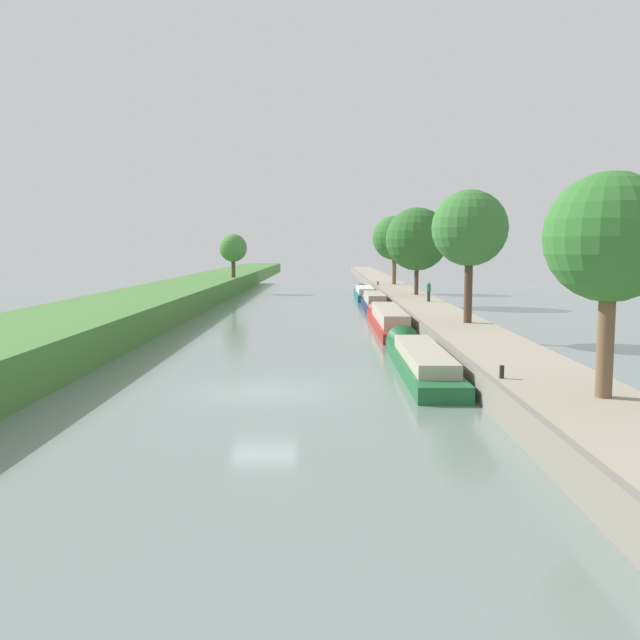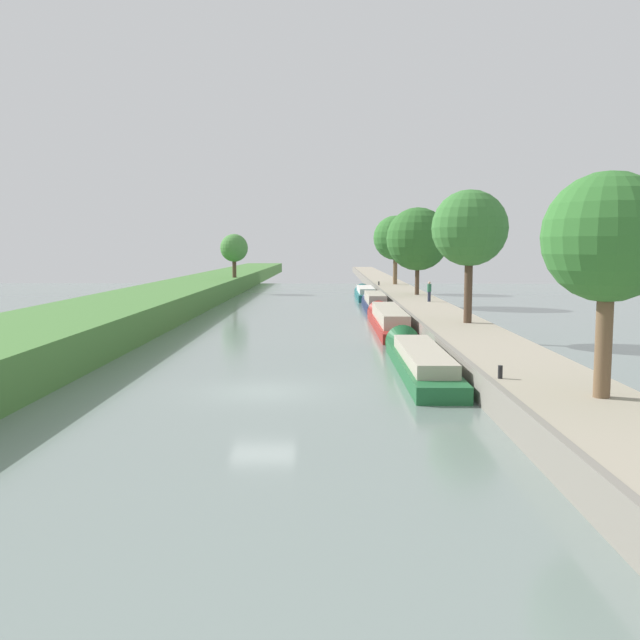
{
  "view_description": "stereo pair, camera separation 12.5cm",
  "coord_description": "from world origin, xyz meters",
  "px_view_note": "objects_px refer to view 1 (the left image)",
  "views": [
    {
      "loc": [
        2.44,
        -26.18,
        5.59
      ],
      "look_at": [
        2.0,
        17.04,
        1.0
      ],
      "focal_mm": 38.63,
      "sensor_mm": 36.0,
      "label": 1
    },
    {
      "loc": [
        2.57,
        -26.18,
        5.59
      ],
      "look_at": [
        2.0,
        17.04,
        1.0
      ],
      "focal_mm": 38.63,
      "sensor_mm": 36.0,
      "label": 2
    }
  ],
  "objects_px": {
    "narrowboat_navy": "(374,302)",
    "mooring_bollard_far": "(378,283)",
    "narrowboat_red": "(387,319)",
    "person_walking": "(429,291)",
    "narrowboat_teal": "(364,293)",
    "mooring_bollard_near": "(502,372)",
    "narrowboat_green": "(419,358)"
  },
  "relations": [
    {
      "from": "narrowboat_navy",
      "to": "mooring_bollard_far",
      "type": "relative_size",
      "value": 26.54
    },
    {
      "from": "narrowboat_red",
      "to": "narrowboat_navy",
      "type": "relative_size",
      "value": 1.43
    },
    {
      "from": "narrowboat_red",
      "to": "person_walking",
      "type": "height_order",
      "value": "person_walking"
    },
    {
      "from": "narrowboat_red",
      "to": "narrowboat_teal",
      "type": "relative_size",
      "value": 1.35
    },
    {
      "from": "mooring_bollard_near",
      "to": "mooring_bollard_far",
      "type": "bearing_deg",
      "value": 90.0
    },
    {
      "from": "mooring_bollard_near",
      "to": "mooring_bollard_far",
      "type": "height_order",
      "value": "same"
    },
    {
      "from": "narrowboat_navy",
      "to": "narrowboat_teal",
      "type": "bearing_deg",
      "value": 90.58
    },
    {
      "from": "narrowboat_green",
      "to": "person_walking",
      "type": "bearing_deg",
      "value": 80.7
    },
    {
      "from": "narrowboat_green",
      "to": "narrowboat_teal",
      "type": "height_order",
      "value": "narrowboat_teal"
    },
    {
      "from": "narrowboat_navy",
      "to": "narrowboat_teal",
      "type": "xyz_separation_m",
      "value": [
        -0.14,
        13.5,
        -0.08
      ]
    },
    {
      "from": "mooring_bollard_near",
      "to": "narrowboat_teal",
      "type": "bearing_deg",
      "value": 92.09
    },
    {
      "from": "mooring_bollard_near",
      "to": "mooring_bollard_far",
      "type": "xyz_separation_m",
      "value": [
        0.0,
        57.69,
        0.0
      ]
    },
    {
      "from": "narrowboat_navy",
      "to": "mooring_bollard_far",
      "type": "bearing_deg",
      "value": 84.63
    },
    {
      "from": "narrowboat_teal",
      "to": "mooring_bollard_near",
      "type": "height_order",
      "value": "mooring_bollard_near"
    },
    {
      "from": "narrowboat_navy",
      "to": "narrowboat_teal",
      "type": "relative_size",
      "value": 0.94
    },
    {
      "from": "mooring_bollard_far",
      "to": "person_walking",
      "type": "bearing_deg",
      "value": -84.37
    },
    {
      "from": "narrowboat_red",
      "to": "narrowboat_navy",
      "type": "bearing_deg",
      "value": 89.91
    },
    {
      "from": "person_walking",
      "to": "mooring_bollard_near",
      "type": "relative_size",
      "value": 3.69
    },
    {
      "from": "narrowboat_red",
      "to": "mooring_bollard_far",
      "type": "distance_m",
      "value": 33.46
    },
    {
      "from": "narrowboat_green",
      "to": "mooring_bollard_near",
      "type": "relative_size",
      "value": 31.52
    },
    {
      "from": "narrowboat_navy",
      "to": "person_walking",
      "type": "relative_size",
      "value": 7.19
    },
    {
      "from": "narrowboat_green",
      "to": "narrowboat_red",
      "type": "relative_size",
      "value": 0.83
    },
    {
      "from": "narrowboat_navy",
      "to": "person_walking",
      "type": "xyz_separation_m",
      "value": [
        4.17,
        -5.39,
        1.37
      ]
    },
    {
      "from": "narrowboat_green",
      "to": "person_walking",
      "type": "height_order",
      "value": "person_walking"
    },
    {
      "from": "narrowboat_green",
      "to": "mooring_bollard_far",
      "type": "relative_size",
      "value": 31.52
    },
    {
      "from": "narrowboat_red",
      "to": "mooring_bollard_near",
      "type": "height_order",
      "value": "mooring_bollard_near"
    },
    {
      "from": "mooring_bollard_near",
      "to": "narrowboat_navy",
      "type": "bearing_deg",
      "value": 92.62
    },
    {
      "from": "narrowboat_green",
      "to": "narrowboat_teal",
      "type": "relative_size",
      "value": 1.12
    },
    {
      "from": "narrowboat_green",
      "to": "narrowboat_red",
      "type": "distance_m",
      "value": 16.31
    },
    {
      "from": "narrowboat_green",
      "to": "person_walking",
      "type": "distance_m",
      "value": 25.81
    },
    {
      "from": "mooring_bollard_far",
      "to": "narrowboat_navy",
      "type": "bearing_deg",
      "value": -95.37
    },
    {
      "from": "narrowboat_navy",
      "to": "narrowboat_green",
      "type": "bearing_deg",
      "value": -89.98
    }
  ]
}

